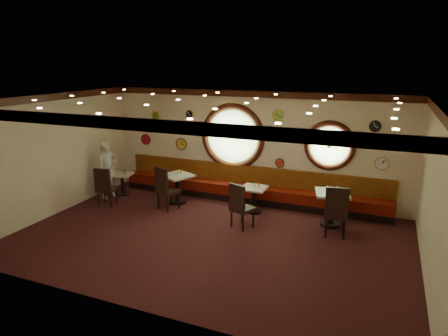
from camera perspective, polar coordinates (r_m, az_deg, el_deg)
floor at (r=9.48m, az=-2.01°, el=-9.95°), size 9.00×6.00×0.00m
ceiling at (r=8.63m, az=-2.20°, el=9.68°), size 9.00×6.00×0.02m
wall_back at (r=11.64m, az=4.02°, el=3.10°), size 9.00×0.02×3.20m
wall_front at (r=6.46m, az=-13.25°, el=-7.25°), size 9.00×0.02×3.20m
wall_left at (r=11.49m, az=-23.00°, el=1.76°), size 0.02×6.00×3.20m
wall_right at (r=8.23m, az=27.82°, el=-3.76°), size 0.02×6.00×3.20m
molding_back at (r=11.38m, az=4.08°, el=10.50°), size 9.00×0.10×0.18m
molding_front at (r=6.10m, az=-13.83°, el=6.15°), size 9.00×0.10×0.18m
molding_left at (r=11.24m, az=-23.61°, el=9.25°), size 0.10×6.00×0.18m
molding_right at (r=7.92m, az=28.80°, el=6.70°), size 0.10×6.00×0.18m
banquette_base at (r=11.79m, az=3.45°, el=-4.31°), size 8.00×0.55×0.20m
banquette_seat at (r=11.71m, az=3.47°, el=-3.16°), size 8.00×0.55×0.30m
banquette_back at (r=11.79m, az=3.85°, el=-1.00°), size 8.00×0.10×0.55m
porthole_left_glass at (r=11.79m, az=1.26°, el=4.52°), size 1.66×0.02×1.66m
porthole_left_frame at (r=11.77m, az=1.23°, el=4.50°), size 1.98×0.18×1.98m
porthole_left_ring at (r=11.75m, az=1.18°, el=4.48°), size 1.61×0.03×1.61m
porthole_right_glass at (r=11.12m, az=14.86°, el=3.11°), size 1.10×0.02×1.10m
porthole_right_frame at (r=11.11m, az=14.85°, el=3.09°), size 1.38×0.18×1.38m
porthole_right_ring at (r=11.08m, az=14.83°, el=3.06°), size 1.09×0.03×1.09m
wall_clock_0 at (r=10.90m, az=20.80°, el=5.60°), size 0.28×0.03×0.28m
wall_clock_1 at (r=12.53m, az=-6.09°, el=3.43°), size 0.36×0.03×0.36m
wall_clock_2 at (r=11.19m, az=10.57°, el=4.22°), size 0.22×0.03×0.22m
wall_clock_3 at (r=12.23m, az=-4.97°, el=7.70°), size 0.24×0.03×0.24m
wall_clock_4 at (r=13.18m, az=-11.09°, el=4.04°), size 0.32×0.03×0.32m
wall_clock_5 at (r=11.46m, az=7.95°, el=0.74°), size 0.24×0.03×0.24m
wall_clock_6 at (r=11.08m, az=21.63°, el=0.63°), size 0.34×0.03×0.34m
wall_clock_7 at (r=12.83m, az=-9.77°, el=7.43°), size 0.26×0.03×0.26m
wall_clock_8 at (r=11.23m, az=7.70°, el=7.48°), size 0.30×0.03×0.30m
table_a at (r=12.67m, az=-14.31°, el=-1.89°), size 0.71×0.71×0.66m
table_b at (r=11.61m, az=-6.66°, el=-2.44°), size 1.02×1.02×0.85m
table_c at (r=10.86m, az=4.30°, el=-4.08°), size 0.66×0.66×0.72m
table_d at (r=10.30m, az=15.10°, el=-5.06°), size 0.97×0.97×0.88m
chair_a at (r=11.72m, az=-16.69°, el=-2.27°), size 0.55×0.55×0.70m
chair_b at (r=11.04m, az=-8.45°, el=-2.53°), size 0.67×0.67×0.76m
chair_c at (r=9.75m, az=2.27°, el=-5.04°), size 0.63×0.63×0.71m
chair_d at (r=9.61m, az=15.74°, el=-5.57°), size 0.59×0.59×0.77m
condiment_a_salt at (r=12.71m, az=-14.57°, el=-0.47°), size 0.04×0.04×0.10m
condiment_b_salt at (r=11.61m, az=-6.69°, el=-0.59°), size 0.03×0.03×0.10m
condiment_c_salt at (r=10.82m, az=4.11°, el=-2.37°), size 0.04×0.04×0.11m
condiment_d_salt at (r=10.31m, az=14.56°, el=-2.81°), size 0.04×0.04×0.10m
condiment_a_pepper at (r=12.59m, az=-14.30°, el=-0.59°), size 0.04×0.04×0.11m
condiment_b_pepper at (r=11.53m, az=-6.67°, el=-0.65°), size 0.04×0.04×0.11m
condiment_c_pepper at (r=10.69m, az=4.50°, el=-2.61°), size 0.04×0.04×0.10m
condiment_d_pepper at (r=10.21m, az=15.23°, el=-3.01°), size 0.04×0.04×0.11m
condiment_a_bottle at (r=12.58m, az=-14.00°, el=-0.47°), size 0.05×0.05×0.16m
condiment_b_bottle at (r=11.58m, az=-6.22°, el=-0.50°), size 0.04×0.04×0.14m
condiment_c_bottle at (r=10.74m, az=4.99°, el=-2.41°), size 0.05×0.05×0.15m
condiment_d_bottle at (r=10.22m, az=15.92°, el=-2.95°), size 0.04×0.04×0.14m
waiter at (r=12.39m, az=-16.26°, el=-0.26°), size 0.60×0.73×1.72m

